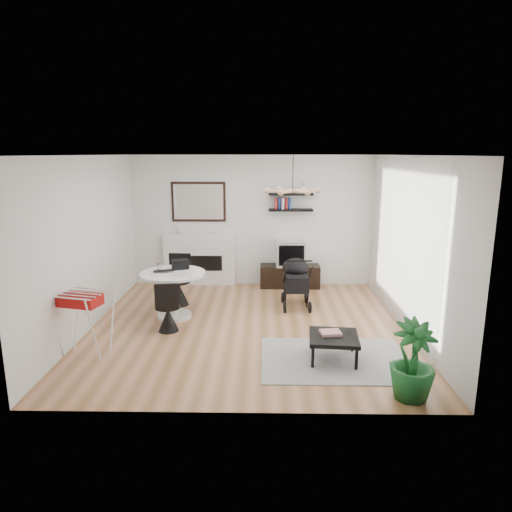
{
  "coord_description": "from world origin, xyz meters",
  "views": [
    {
      "loc": [
        0.25,
        -6.91,
        2.73
      ],
      "look_at": [
        0.12,
        0.4,
        1.08
      ],
      "focal_mm": 32.0,
      "sensor_mm": 36.0,
      "label": 1
    }
  ],
  "objects_px": {
    "tv_console": "(290,276)",
    "stroller": "(296,284)",
    "crt_tv": "(291,253)",
    "drying_rack": "(85,323)",
    "fireplace": "(200,253)",
    "dining_table": "(173,288)",
    "coffee_table": "(334,338)",
    "potted_plant": "(412,360)"
  },
  "relations": [
    {
      "from": "fireplace",
      "to": "stroller",
      "type": "xyz_separation_m",
      "value": [
        1.93,
        -1.4,
        -0.26
      ]
    },
    {
      "from": "drying_rack",
      "to": "coffee_table",
      "type": "relative_size",
      "value": 1.3
    },
    {
      "from": "stroller",
      "to": "coffee_table",
      "type": "distance_m",
      "value": 2.24
    },
    {
      "from": "fireplace",
      "to": "tv_console",
      "type": "distance_m",
      "value": 1.95
    },
    {
      "from": "tv_console",
      "to": "potted_plant",
      "type": "relative_size",
      "value": 1.33
    },
    {
      "from": "fireplace",
      "to": "coffee_table",
      "type": "distance_m",
      "value": 4.29
    },
    {
      "from": "coffee_table",
      "to": "potted_plant",
      "type": "relative_size",
      "value": 0.77
    },
    {
      "from": "fireplace",
      "to": "dining_table",
      "type": "distance_m",
      "value": 2.03
    },
    {
      "from": "dining_table",
      "to": "tv_console",
      "type": "bearing_deg",
      "value": 42.13
    },
    {
      "from": "crt_tv",
      "to": "tv_console",
      "type": "bearing_deg",
      "value": 165.15
    },
    {
      "from": "fireplace",
      "to": "crt_tv",
      "type": "relative_size",
      "value": 3.58
    },
    {
      "from": "tv_console",
      "to": "crt_tv",
      "type": "relative_size",
      "value": 2.03
    },
    {
      "from": "dining_table",
      "to": "crt_tv",
      "type": "bearing_deg",
      "value": 41.91
    },
    {
      "from": "dining_table",
      "to": "stroller",
      "type": "distance_m",
      "value": 2.19
    },
    {
      "from": "coffee_table",
      "to": "potted_plant",
      "type": "distance_m",
      "value": 1.23
    },
    {
      "from": "drying_rack",
      "to": "stroller",
      "type": "height_order",
      "value": "stroller"
    },
    {
      "from": "fireplace",
      "to": "potted_plant",
      "type": "height_order",
      "value": "fireplace"
    },
    {
      "from": "tv_console",
      "to": "stroller",
      "type": "relative_size",
      "value": 1.25
    },
    {
      "from": "potted_plant",
      "to": "drying_rack",
      "type": "bearing_deg",
      "value": 165.81
    },
    {
      "from": "tv_console",
      "to": "dining_table",
      "type": "height_order",
      "value": "dining_table"
    },
    {
      "from": "drying_rack",
      "to": "potted_plant",
      "type": "bearing_deg",
      "value": -0.32
    },
    {
      "from": "coffee_table",
      "to": "potted_plant",
      "type": "bearing_deg",
      "value": -53.1
    },
    {
      "from": "stroller",
      "to": "tv_console",
      "type": "bearing_deg",
      "value": 90.1
    },
    {
      "from": "crt_tv",
      "to": "stroller",
      "type": "xyz_separation_m",
      "value": [
        0.03,
        -1.25,
        -0.3
      ]
    },
    {
      "from": "tv_console",
      "to": "stroller",
      "type": "bearing_deg",
      "value": -88.17
    },
    {
      "from": "dining_table",
      "to": "drying_rack",
      "type": "height_order",
      "value": "drying_rack"
    },
    {
      "from": "tv_console",
      "to": "dining_table",
      "type": "distance_m",
      "value": 2.79
    },
    {
      "from": "stroller",
      "to": "potted_plant",
      "type": "distance_m",
      "value": 3.36
    },
    {
      "from": "dining_table",
      "to": "coffee_table",
      "type": "relative_size",
      "value": 1.53
    },
    {
      "from": "tv_console",
      "to": "potted_plant",
      "type": "distance_m",
      "value": 4.58
    },
    {
      "from": "dining_table",
      "to": "potted_plant",
      "type": "xyz_separation_m",
      "value": [
        3.19,
        -2.57,
        -0.06
      ]
    },
    {
      "from": "drying_rack",
      "to": "potted_plant",
      "type": "relative_size",
      "value": 1.0
    },
    {
      "from": "tv_console",
      "to": "potted_plant",
      "type": "xyz_separation_m",
      "value": [
        1.13,
        -4.43,
        0.23
      ]
    },
    {
      "from": "dining_table",
      "to": "drying_rack",
      "type": "xyz_separation_m",
      "value": [
        -0.91,
        -1.53,
        -0.04
      ]
    },
    {
      "from": "potted_plant",
      "to": "dining_table",
      "type": "bearing_deg",
      "value": 141.17
    },
    {
      "from": "dining_table",
      "to": "stroller",
      "type": "height_order",
      "value": "stroller"
    },
    {
      "from": "fireplace",
      "to": "tv_console",
      "type": "xyz_separation_m",
      "value": [
        1.89,
        -0.15,
        -0.46
      ]
    },
    {
      "from": "tv_console",
      "to": "coffee_table",
      "type": "distance_m",
      "value": 3.48
    },
    {
      "from": "drying_rack",
      "to": "crt_tv",
      "type": "bearing_deg",
      "value": 62.51
    },
    {
      "from": "dining_table",
      "to": "potted_plant",
      "type": "relative_size",
      "value": 1.17
    },
    {
      "from": "drying_rack",
      "to": "stroller",
      "type": "distance_m",
      "value": 3.7
    },
    {
      "from": "drying_rack",
      "to": "dining_table",
      "type": "bearing_deg",
      "value": 73.07
    }
  ]
}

